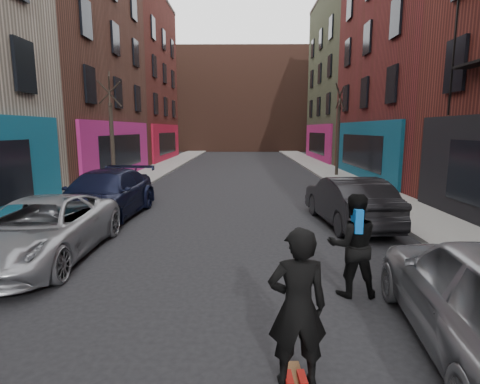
{
  "coord_description": "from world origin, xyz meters",
  "views": [
    {
      "loc": [
        0.18,
        -0.2,
        3.05
      ],
      "look_at": [
        0.09,
        8.4,
        1.6
      ],
      "focal_mm": 28.0,
      "sensor_mm": 36.0,
      "label": 1
    }
  ],
  "objects_px": {
    "tree_left_far": "(111,122)",
    "parked_right_end": "(348,201)",
    "pedestrian": "(353,245)",
    "tree_right_far": "(339,121)",
    "parked_left_end": "(104,195)",
    "skateboarder": "(297,307)",
    "parked_left_far": "(40,229)"
  },
  "relations": [
    {
      "from": "tree_left_far",
      "to": "parked_left_far",
      "type": "distance_m",
      "value": 10.22
    },
    {
      "from": "tree_left_far",
      "to": "skateboarder",
      "type": "distance_m",
      "value": 16.01
    },
    {
      "from": "tree_left_far",
      "to": "parked_right_end",
      "type": "xyz_separation_m",
      "value": [
        9.75,
        -6.38,
        -2.6
      ]
    },
    {
      "from": "parked_left_far",
      "to": "parked_right_end",
      "type": "distance_m",
      "value": 8.81
    },
    {
      "from": "parked_left_end",
      "to": "tree_left_far",
      "type": "bearing_deg",
      "value": 108.57
    },
    {
      "from": "tree_left_far",
      "to": "parked_left_far",
      "type": "height_order",
      "value": "tree_left_far"
    },
    {
      "from": "tree_right_far",
      "to": "skateboarder",
      "type": "relative_size",
      "value": 3.61
    },
    {
      "from": "tree_right_far",
      "to": "parked_left_far",
      "type": "bearing_deg",
      "value": -124.47
    },
    {
      "from": "tree_right_far",
      "to": "parked_left_end",
      "type": "height_order",
      "value": "tree_right_far"
    },
    {
      "from": "parked_right_end",
      "to": "skateboarder",
      "type": "bearing_deg",
      "value": 65.72
    },
    {
      "from": "tree_left_far",
      "to": "pedestrian",
      "type": "bearing_deg",
      "value": -54.17
    },
    {
      "from": "parked_left_end",
      "to": "skateboarder",
      "type": "distance_m",
      "value": 10.12
    },
    {
      "from": "parked_left_end",
      "to": "skateboarder",
      "type": "bearing_deg",
      "value": -55.03
    },
    {
      "from": "tree_right_far",
      "to": "skateboarder",
      "type": "bearing_deg",
      "value": -104.97
    },
    {
      "from": "tree_left_far",
      "to": "parked_right_end",
      "type": "bearing_deg",
      "value": -33.22
    },
    {
      "from": "parked_left_far",
      "to": "parked_right_end",
      "type": "relative_size",
      "value": 1.09
    },
    {
      "from": "tree_left_far",
      "to": "pedestrian",
      "type": "height_order",
      "value": "tree_left_far"
    },
    {
      "from": "pedestrian",
      "to": "parked_left_end",
      "type": "bearing_deg",
      "value": -40.84
    },
    {
      "from": "skateboarder",
      "to": "pedestrian",
      "type": "bearing_deg",
      "value": -119.97
    },
    {
      "from": "tree_left_far",
      "to": "parked_left_far",
      "type": "relative_size",
      "value": 1.25
    },
    {
      "from": "parked_right_end",
      "to": "parked_left_far",
      "type": "bearing_deg",
      "value": 17.44
    },
    {
      "from": "tree_right_far",
      "to": "pedestrian",
      "type": "relative_size",
      "value": 3.56
    },
    {
      "from": "parked_left_end",
      "to": "parked_right_end",
      "type": "xyz_separation_m",
      "value": [
        8.15,
        -0.74,
        -0.04
      ]
    },
    {
      "from": "tree_left_far",
      "to": "parked_left_end",
      "type": "relative_size",
      "value": 1.15
    },
    {
      "from": "parked_right_end",
      "to": "pedestrian",
      "type": "height_order",
      "value": "pedestrian"
    },
    {
      "from": "tree_right_far",
      "to": "parked_left_end",
      "type": "xyz_separation_m",
      "value": [
        -10.8,
        -11.64,
        -2.71
      ]
    },
    {
      "from": "tree_right_far",
      "to": "parked_right_end",
      "type": "xyz_separation_m",
      "value": [
        -2.65,
        -12.38,
        -2.75
      ]
    },
    {
      "from": "tree_left_far",
      "to": "skateboarder",
      "type": "relative_size",
      "value": 3.45
    },
    {
      "from": "parked_left_far",
      "to": "parked_left_end",
      "type": "xyz_separation_m",
      "value": [
        0.0,
        4.09,
        0.1
      ]
    },
    {
      "from": "parked_left_far",
      "to": "parked_right_end",
      "type": "height_order",
      "value": "parked_right_end"
    },
    {
      "from": "parked_right_end",
      "to": "pedestrian",
      "type": "xyz_separation_m",
      "value": [
        -1.37,
        -5.22,
        0.18
      ]
    },
    {
      "from": "parked_right_end",
      "to": "parked_left_end",
      "type": "bearing_deg",
      "value": -10.1
    }
  ]
}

